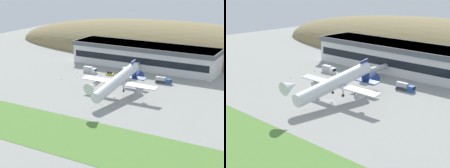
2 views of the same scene
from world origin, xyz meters
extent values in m
plane|color=gray|center=(0.00, 0.00, 0.00)|extent=(344.05, 344.05, 0.00)
ellipsoid|color=olive|center=(-12.53, 102.47, 0.00)|extent=(254.12, 79.12, 42.25)
cube|color=silver|center=(-10.06, 55.80, 6.63)|extent=(85.70, 21.42, 13.26)
cube|color=#565B60|center=(-10.06, 55.80, 12.07)|extent=(86.90, 22.62, 2.39)
cube|color=black|center=(-10.06, 45.04, 5.97)|extent=(82.27, 0.16, 3.71)
cylinder|color=silver|center=(-8.98, 37.59, 4.00)|extent=(2.60, 15.00, 2.60)
cube|color=silver|center=(-8.98, 30.09, 4.00)|extent=(3.38, 2.86, 2.86)
cylinder|color=slate|center=(-8.98, 30.59, 2.00)|extent=(0.36, 0.36, 4.00)
cylinder|color=silver|center=(2.13, -0.38, 7.50)|extent=(4.76, 36.23, 10.02)
cone|color=silver|center=(2.13, -20.74, 10.54)|extent=(4.66, 5.87, 5.39)
cone|color=navy|center=(2.13, 20.44, 4.39)|extent=(4.66, 6.81, 5.53)
cube|color=navy|center=(2.13, 16.68, 9.18)|extent=(0.50, 5.49, 9.00)
cube|color=navy|center=(2.13, 16.91, 4.92)|extent=(12.38, 3.35, 0.85)
cube|color=silver|center=(2.13, 1.39, 6.40)|extent=(36.76, 3.63, 0.98)
cylinder|color=#9E9EA3|center=(-8.90, 0.86, 4.93)|extent=(2.30, 3.90, 2.81)
cylinder|color=#9E9EA3|center=(13.15, 0.86, 4.93)|extent=(2.30, 3.90, 2.81)
cylinder|color=#2D2D2D|center=(-0.49, 1.39, 4.00)|extent=(0.28, 0.28, 2.20)
cylinder|color=#2D2D2D|center=(-0.49, 1.39, 2.90)|extent=(0.45, 1.10, 1.10)
cylinder|color=#2D2D2D|center=(4.74, 1.39, 4.00)|extent=(0.28, 0.28, 2.20)
cylinder|color=#2D2D2D|center=(4.74, 1.39, 2.90)|extent=(0.45, 1.10, 1.10)
cylinder|color=#2D2D2D|center=(2.13, -12.82, 6.23)|extent=(0.22, 0.22, 1.98)
cylinder|color=#2D2D2D|center=(2.13, -12.82, 5.24)|extent=(0.30, 0.82, 0.82)
cube|color=gold|center=(-18.81, 30.05, 0.46)|extent=(4.68, 2.12, 0.93)
cube|color=black|center=(-19.04, 30.03, 1.31)|extent=(2.62, 1.69, 0.76)
cube|color=silver|center=(-4.04, 28.07, 0.44)|extent=(4.43, 1.87, 0.88)
cube|color=black|center=(-3.82, 28.07, 1.24)|extent=(2.45, 1.55, 0.72)
cube|color=#264C99|center=(15.02, 30.09, 1.26)|extent=(2.66, 2.62, 2.52)
cube|color=black|center=(16.33, 30.14, 1.71)|extent=(0.15, 2.16, 1.11)
cube|color=#38383D|center=(10.99, 29.96, 0.45)|extent=(5.55, 2.46, 0.90)
cylinder|color=#B7B7BC|center=(10.99, 29.96, 2.11)|extent=(5.28, 2.58, 2.41)
cube|color=silver|center=(-28.25, 29.13, 1.37)|extent=(2.44, 2.47, 2.74)
cube|color=black|center=(-27.01, 29.12, 1.86)|extent=(0.10, 2.08, 1.21)
cube|color=#B7B7BC|center=(-32.03, 29.17, 1.62)|extent=(5.17, 2.49, 3.24)
cube|color=orange|center=(-37.30, 25.76, 0.01)|extent=(0.52, 0.52, 0.03)
cone|color=orange|center=(-37.30, 25.76, 0.31)|extent=(0.40, 0.40, 0.55)
cube|color=orange|center=(-36.45, 9.98, 0.01)|extent=(0.52, 0.52, 0.03)
cone|color=orange|center=(-36.45, 9.98, 0.31)|extent=(0.40, 0.40, 0.55)
camera|label=1|loc=(78.26, -139.38, 54.96)|focal=60.00mm
camera|label=2|loc=(93.22, -92.39, 44.72)|focal=60.00mm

